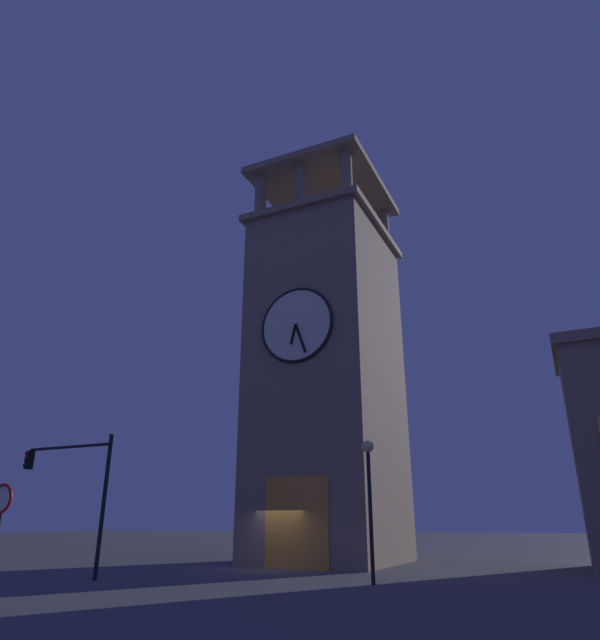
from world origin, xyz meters
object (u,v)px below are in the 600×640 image
at_px(traffic_signal_near, 76,478).
at_px(street_lamp, 369,481).
at_px(clocktower, 328,375).
at_px(no_horn_sign, 0,508).

distance_m(traffic_signal_near, street_lamp, 11.62).
bearing_deg(traffic_signal_near, street_lamp, -165.91).
xyz_separation_m(clocktower, traffic_signal_near, (6.12, 11.61, -6.24)).
relative_size(clocktower, no_horn_sign, 8.28).
height_order(traffic_signal_near, street_lamp, traffic_signal_near).
bearing_deg(traffic_signal_near, no_horn_sign, 123.75).
bearing_deg(no_horn_sign, traffic_signal_near, -56.25).
distance_m(traffic_signal_near, no_horn_sign, 7.71).
xyz_separation_m(traffic_signal_near, street_lamp, (-11.27, -2.83, -0.25)).
xyz_separation_m(traffic_signal_near, no_horn_sign, (-4.22, 6.32, -1.30)).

